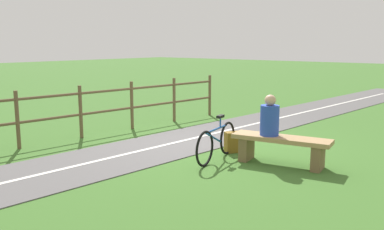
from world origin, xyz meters
name	(u,v)px	position (x,y,z in m)	size (l,w,h in m)	color
ground_plane	(212,145)	(0.00, 0.00, 0.00)	(80.00, 80.00, 0.00)	#3D6B28
paved_path	(11,182)	(0.94, 4.00, 0.01)	(1.99, 36.00, 0.02)	#565454
path_centre_line	(11,181)	(0.94, 4.00, 0.02)	(0.10, 32.00, 0.00)	silver
bench	(281,145)	(-1.85, 0.42, 0.35)	(1.81, 0.77, 0.51)	#A88456
person_seated	(270,118)	(-1.63, 0.46, 0.83)	(0.39, 0.39, 0.74)	#2847B7
bicycle	(217,142)	(-0.79, 0.90, 0.34)	(0.35, 1.60, 0.83)	black
backpack	(234,142)	(-0.70, 0.22, 0.20)	(0.36, 0.40, 0.41)	olive
fence_roadside	(80,108)	(2.73, 1.38, 0.70)	(0.89, 8.76, 1.21)	brown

